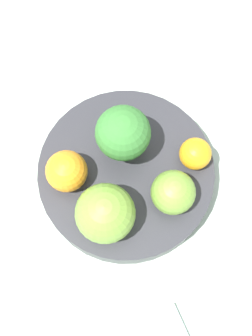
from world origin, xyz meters
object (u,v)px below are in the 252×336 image
(apple_red, at_px, (105,213))
(apple_green, at_px, (173,192))
(broccoli, at_px, (126,133))
(orange_front, at_px, (66,167))
(orange_back, at_px, (195,154))
(bowl, at_px, (126,175))

(apple_red, distance_m, apple_green, 0.07)
(apple_green, bearing_deg, broccoli, -56.05)
(apple_green, distance_m, orange_front, 0.11)
(broccoli, height_order, orange_back, broccoli)
(orange_back, bearing_deg, orange_front, 0.36)
(bowl, relative_size, apple_red, 3.18)
(apple_green, relative_size, orange_back, 1.34)
(apple_red, relative_size, orange_back, 1.76)
(broccoli, distance_m, orange_back, 0.08)
(bowl, height_order, orange_front, orange_front)
(apple_green, bearing_deg, bowl, -38.72)
(broccoli, bearing_deg, bowl, 84.27)
(bowl, xyz_separation_m, apple_red, (0.03, 0.05, 0.05))
(broccoli, relative_size, orange_front, 1.67)
(apple_green, bearing_deg, apple_red, 12.10)
(bowl, relative_size, apple_green, 4.16)
(broccoli, height_order, apple_green, broccoli)
(bowl, distance_m, apple_red, 0.08)
(orange_front, bearing_deg, apple_green, 159.55)
(apple_red, height_order, apple_green, apple_red)
(bowl, height_order, apple_green, apple_green)
(bowl, bearing_deg, orange_back, -176.15)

